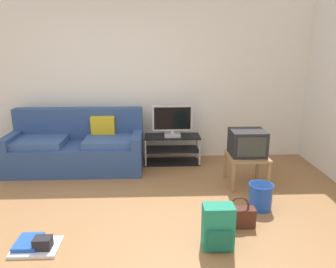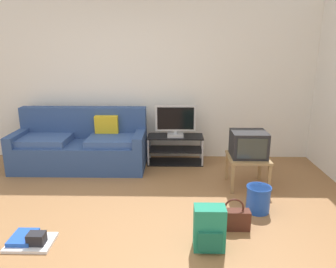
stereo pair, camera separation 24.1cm
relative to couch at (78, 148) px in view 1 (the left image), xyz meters
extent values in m
cube|color=olive|center=(0.70, -1.89, -0.34)|extent=(9.00, 9.80, 0.02)
cube|color=silver|center=(0.70, 0.56, 1.02)|extent=(9.00, 0.10, 2.70)
cube|color=navy|center=(-0.01, -0.06, -0.13)|extent=(2.00, 0.81, 0.41)
cube|color=navy|center=(-0.01, 0.25, 0.32)|extent=(2.00, 0.20, 0.49)
cube|color=navy|center=(-0.93, -0.06, 0.16)|extent=(0.14, 0.81, 0.16)
cube|color=navy|center=(0.92, -0.06, 0.16)|extent=(0.14, 0.81, 0.16)
cube|color=#365289|center=(-0.55, -0.12, 0.13)|extent=(0.80, 0.57, 0.10)
cube|color=#365289|center=(0.54, -0.12, 0.13)|extent=(0.80, 0.57, 0.10)
cube|color=gold|center=(0.39, 0.13, 0.28)|extent=(0.36, 0.15, 0.37)
cube|color=black|center=(1.46, 0.19, 0.11)|extent=(0.88, 0.38, 0.02)
cube|color=black|center=(1.46, 0.19, -0.11)|extent=(0.85, 0.37, 0.02)
cube|color=black|center=(1.46, 0.19, -0.33)|extent=(0.88, 0.38, 0.02)
cylinder|color=#B7B7BC|center=(1.04, 0.01, -0.11)|extent=(0.03, 0.03, 0.45)
cylinder|color=#B7B7BC|center=(1.89, 0.01, -0.11)|extent=(0.03, 0.03, 0.45)
cylinder|color=#B7B7BC|center=(1.04, 0.37, -0.11)|extent=(0.03, 0.03, 0.45)
cylinder|color=#B7B7BC|center=(1.89, 0.37, -0.11)|extent=(0.03, 0.03, 0.45)
cube|color=#B2B2B7|center=(1.46, 0.17, 0.14)|extent=(0.25, 0.22, 0.05)
cube|color=#B2B2B7|center=(1.46, 0.17, 0.19)|extent=(0.05, 0.04, 0.04)
cube|color=#B2B2B7|center=(1.46, 0.17, 0.41)|extent=(0.63, 0.04, 0.41)
cube|color=black|center=(1.46, 0.15, 0.41)|extent=(0.57, 0.01, 0.35)
cube|color=#9E7A4C|center=(2.43, -0.70, 0.07)|extent=(0.52, 0.52, 0.03)
cube|color=#9E7A4C|center=(2.20, -0.93, -0.14)|extent=(0.04, 0.04, 0.39)
cube|color=#9E7A4C|center=(2.66, -0.93, -0.14)|extent=(0.04, 0.04, 0.39)
cube|color=#9E7A4C|center=(2.20, -0.46, -0.14)|extent=(0.04, 0.04, 0.39)
cube|color=#9E7A4C|center=(2.66, -0.46, -0.14)|extent=(0.04, 0.04, 0.39)
cube|color=#232326|center=(2.43, -0.68, 0.26)|extent=(0.46, 0.40, 0.34)
cube|color=#333833|center=(2.43, -0.88, 0.26)|extent=(0.37, 0.01, 0.26)
cube|color=#238466|center=(1.78, -2.10, -0.12)|extent=(0.29, 0.18, 0.43)
cube|color=#1A634C|center=(1.78, -2.21, -0.20)|extent=(0.22, 0.04, 0.19)
cylinder|color=#1A634C|center=(1.69, -2.00, -0.10)|extent=(0.04, 0.04, 0.34)
cylinder|color=#1A634C|center=(1.86, -2.00, -0.10)|extent=(0.04, 0.04, 0.34)
cube|color=#4C2319|center=(2.06, -1.77, -0.23)|extent=(0.33, 0.13, 0.21)
torus|color=#4C2319|center=(2.06, -1.77, -0.09)|extent=(0.21, 0.02, 0.21)
cylinder|color=blue|center=(2.41, -1.39, -0.18)|extent=(0.26, 0.26, 0.31)
cylinder|color=blue|center=(2.41, -1.39, -0.04)|extent=(0.28, 0.28, 0.02)
cube|color=silver|center=(0.07, -2.08, -0.32)|extent=(0.43, 0.32, 0.03)
cube|color=black|center=(0.15, -2.11, -0.25)|extent=(0.16, 0.12, 0.11)
cube|color=blue|center=(-0.01, -2.04, -0.28)|extent=(0.22, 0.28, 0.04)
camera|label=1|loc=(1.20, -4.75, 1.51)|focal=34.42mm
camera|label=2|loc=(1.45, -4.76, 1.51)|focal=34.42mm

